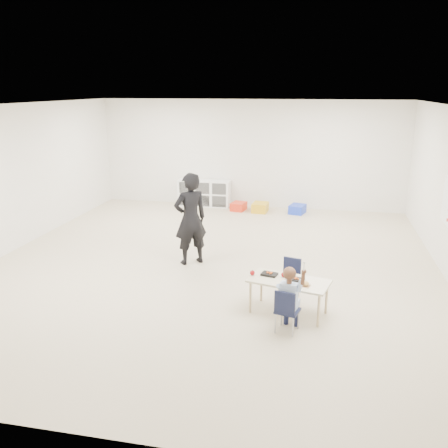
% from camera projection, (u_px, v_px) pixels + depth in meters
% --- Properties ---
extents(room, '(9.00, 9.02, 2.80)m').
position_uv_depth(room, '(211.00, 189.00, 8.19)').
color(room, beige).
rests_on(room, ground).
extents(table, '(1.20, 0.80, 0.51)m').
position_uv_depth(table, '(288.00, 296.00, 6.69)').
color(table, beige).
rests_on(table, ground).
extents(chair_near, '(0.35, 0.34, 0.61)m').
position_uv_depth(chair_near, '(288.00, 310.00, 6.18)').
color(chair_near, '#111633').
rests_on(chair_near, ground).
extents(chair_far, '(0.35, 0.34, 0.61)m').
position_uv_depth(chair_far, '(289.00, 279.00, 7.17)').
color(chair_far, '#111633').
rests_on(chair_far, ground).
extents(child, '(0.49, 0.49, 0.96)m').
position_uv_depth(child, '(288.00, 298.00, 6.13)').
color(child, '#BCD2FF').
rests_on(child, chair_near).
extents(lunch_tray_near, '(0.25, 0.21, 0.03)m').
position_uv_depth(lunch_tray_near, '(296.00, 280.00, 6.60)').
color(lunch_tray_near, black).
rests_on(lunch_tray_near, table).
extents(lunch_tray_far, '(0.25, 0.21, 0.03)m').
position_uv_depth(lunch_tray_far, '(269.00, 274.00, 6.79)').
color(lunch_tray_far, black).
rests_on(lunch_tray_far, table).
extents(milk_carton, '(0.08, 0.08, 0.10)m').
position_uv_depth(milk_carton, '(288.00, 280.00, 6.51)').
color(milk_carton, white).
rests_on(milk_carton, table).
extents(bread_roll, '(0.09, 0.09, 0.07)m').
position_uv_depth(bread_roll, '(306.00, 284.00, 6.41)').
color(bread_roll, tan).
rests_on(bread_roll, table).
extents(apple_near, '(0.07, 0.07, 0.07)m').
position_uv_depth(apple_near, '(284.00, 275.00, 6.71)').
color(apple_near, maroon).
rests_on(apple_near, table).
extents(apple_far, '(0.07, 0.07, 0.07)m').
position_uv_depth(apple_far, '(252.00, 273.00, 6.78)').
color(apple_far, maroon).
rests_on(apple_far, table).
extents(cubby_shelf, '(1.40, 0.40, 0.70)m').
position_uv_depth(cubby_shelf, '(204.00, 193.00, 12.74)').
color(cubby_shelf, white).
rests_on(cubby_shelf, ground).
extents(rules_poster, '(0.02, 0.60, 0.80)m').
position_uv_depth(rules_poster, '(448.00, 200.00, 8.02)').
color(rules_poster, white).
rests_on(rules_poster, room).
extents(adult, '(0.73, 0.69, 1.67)m').
position_uv_depth(adult, '(190.00, 219.00, 8.45)').
color(adult, black).
rests_on(adult, ground).
extents(bin_red, '(0.41, 0.48, 0.21)m').
position_uv_depth(bin_red, '(239.00, 206.00, 12.34)').
color(bin_red, red).
rests_on(bin_red, ground).
extents(bin_yellow, '(0.41, 0.51, 0.23)m').
position_uv_depth(bin_yellow, '(260.00, 207.00, 12.18)').
color(bin_yellow, gold).
rests_on(bin_yellow, ground).
extents(bin_blue, '(0.45, 0.52, 0.22)m').
position_uv_depth(bin_blue, '(297.00, 209.00, 12.04)').
color(bin_blue, blue).
rests_on(bin_blue, ground).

